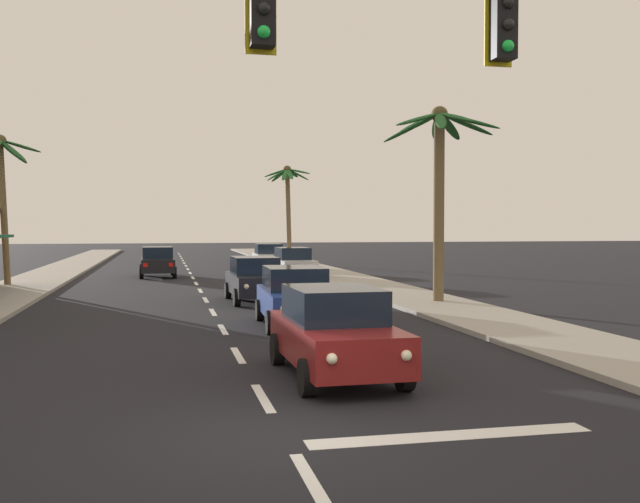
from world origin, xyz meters
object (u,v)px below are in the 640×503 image
(traffic_signal_mast, at_px, (515,73))
(sedan_parked_nearest_kerb, at_px, (269,256))
(sedan_third_in_queue, at_px, (295,296))
(sedan_fifth_in_queue, at_px, (255,279))
(sedan_lead_at_stop_bar, at_px, (335,331))
(palm_right_farthest, at_px, (288,191))
(palm_left_third, at_px, (1,170))
(palm_right_second, at_px, (440,160))
(sedan_parked_mid_kerb, at_px, (293,263))
(sedan_oncoming_far, at_px, (157,262))

(traffic_signal_mast, distance_m, sedan_parked_nearest_kerb, 37.04)
(sedan_third_in_queue, height_order, sedan_fifth_in_queue, same)
(sedan_lead_at_stop_bar, height_order, palm_right_farthest, palm_right_farthest)
(sedan_lead_at_stop_bar, distance_m, palm_left_third, 24.93)
(palm_right_second, bearing_deg, sedan_lead_at_stop_bar, -120.32)
(palm_left_third, relative_size, palm_right_second, 0.98)
(palm_right_second, bearing_deg, traffic_signal_mast, -107.95)
(sedan_third_in_queue, bearing_deg, palm_left_third, 125.14)
(palm_left_third, bearing_deg, sedan_parked_mid_kerb, 10.38)
(sedan_lead_at_stop_bar, distance_m, sedan_third_in_queue, 6.85)
(sedan_fifth_in_queue, xyz_separation_m, sedan_parked_mid_kerb, (3.46, 11.13, 0.00))
(sedan_parked_nearest_kerb, xyz_separation_m, sedan_parked_mid_kerb, (0.12, -8.30, 0.00))
(sedan_fifth_in_queue, distance_m, sedan_oncoming_far, 14.55)
(palm_left_third, bearing_deg, sedan_oncoming_far, 38.67)
(sedan_parked_mid_kerb, height_order, palm_right_farthest, palm_right_farthest)
(sedan_parked_mid_kerb, relative_size, palm_left_third, 0.64)
(traffic_signal_mast, xyz_separation_m, sedan_lead_at_stop_bar, (-1.74, 3.68, -4.17))
(sedan_parked_nearest_kerb, bearing_deg, sedan_fifth_in_queue, -99.75)
(sedan_parked_nearest_kerb, height_order, palm_right_farthest, palm_right_farthest)
(sedan_third_in_queue, bearing_deg, sedan_fifth_in_queue, 92.33)
(palm_left_third, height_order, palm_right_farthest, palm_right_farthest)
(sedan_lead_at_stop_bar, xyz_separation_m, palm_left_third, (-10.35, 22.22, 4.55))
(palm_right_farthest, bearing_deg, sedan_third_in_queue, -99.43)
(sedan_lead_at_stop_bar, relative_size, palm_left_third, 0.64)
(sedan_parked_mid_kerb, bearing_deg, sedan_third_in_queue, -100.05)
(sedan_lead_at_stop_bar, relative_size, sedan_fifth_in_queue, 1.00)
(sedan_third_in_queue, relative_size, sedan_oncoming_far, 1.00)
(sedan_parked_nearest_kerb, xyz_separation_m, palm_left_third, (-13.90, -10.87, 4.55))
(sedan_third_in_queue, height_order, palm_left_third, palm_left_third)
(sedan_lead_at_stop_bar, xyz_separation_m, sedan_fifth_in_queue, (0.20, 13.66, 0.00))
(sedan_lead_at_stop_bar, relative_size, sedan_third_in_queue, 1.00)
(sedan_third_in_queue, relative_size, sedan_parked_nearest_kerb, 1.00)
(sedan_lead_at_stop_bar, height_order, sedan_parked_mid_kerb, same)
(palm_right_farthest, bearing_deg, sedan_fifth_in_queue, -102.44)
(sedan_oncoming_far, relative_size, palm_left_third, 0.64)
(sedan_lead_at_stop_bar, relative_size, palm_right_farthest, 0.61)
(sedan_parked_mid_kerb, distance_m, palm_right_farthest, 15.66)
(sedan_lead_at_stop_bar, distance_m, palm_right_farthest, 40.29)
(sedan_parked_nearest_kerb, distance_m, sedan_parked_mid_kerb, 8.30)
(sedan_fifth_in_queue, xyz_separation_m, sedan_parked_nearest_kerb, (3.34, 19.43, 0.00))
(traffic_signal_mast, distance_m, sedan_lead_at_stop_bar, 5.82)
(sedan_lead_at_stop_bar, height_order, sedan_fifth_in_queue, same)
(traffic_signal_mast, bearing_deg, sedan_third_in_queue, 96.86)
(traffic_signal_mast, xyz_separation_m, sedan_parked_mid_kerb, (1.92, 28.46, -4.17))
(sedan_oncoming_far, height_order, sedan_parked_nearest_kerb, same)
(sedan_fifth_in_queue, relative_size, sedan_oncoming_far, 1.00)
(sedan_parked_mid_kerb, height_order, palm_left_third, palm_left_third)
(palm_right_second, distance_m, palm_right_farthest, 28.35)
(sedan_fifth_in_queue, distance_m, palm_right_farthest, 26.95)
(sedan_oncoming_far, relative_size, sedan_parked_nearest_kerb, 1.00)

